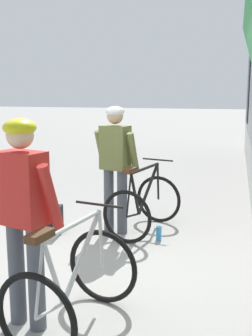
# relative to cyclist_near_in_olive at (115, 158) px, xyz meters

# --- Properties ---
(ground_plane) EXTENTS (80.00, 80.00, 0.00)m
(ground_plane) POSITION_rel_cyclist_near_in_olive_xyz_m (0.18, -1.14, -1.05)
(ground_plane) COLOR #A09E99
(cyclist_near_in_olive) EXTENTS (0.66, 0.42, 1.76)m
(cyclist_near_in_olive) POSITION_rel_cyclist_near_in_olive_xyz_m (0.00, 0.00, 0.00)
(cyclist_near_in_olive) COLOR #4C515B
(cyclist_near_in_olive) RESTS_ON ground
(cyclist_far_in_red) EXTENTS (0.66, 0.42, 1.76)m
(cyclist_far_in_red) POSITION_rel_cyclist_near_in_olive_xyz_m (-0.06, -2.51, 0.00)
(cyclist_far_in_red) COLOR #4C515B
(cyclist_far_in_red) RESTS_ON ground
(bicycle_near_black) EXTENTS (0.94, 1.21, 0.99)m
(bicycle_near_black) POSITION_rel_cyclist_near_in_olive_xyz_m (0.38, 0.09, -0.65)
(bicycle_near_black) COLOR black
(bicycle_near_black) RESTS_ON ground
(bicycle_far_silver) EXTENTS (0.90, 1.18, 0.99)m
(bicycle_far_silver) POSITION_rel_cyclist_near_in_olive_xyz_m (0.34, -2.48, -0.65)
(bicycle_far_silver) COLOR black
(bicycle_far_silver) RESTS_ON ground
(backpack_on_platform) EXTENTS (0.31, 0.22, 0.40)m
(backpack_on_platform) POSITION_rel_cyclist_near_in_olive_xyz_m (-0.84, -0.29, -0.85)
(backpack_on_platform) COLOR black
(backpack_on_platform) RESTS_ON ground
(water_bottle_near_the_bikes) EXTENTS (0.07, 0.07, 0.19)m
(water_bottle_near_the_bikes) POSITION_rel_cyclist_near_in_olive_xyz_m (0.65, -0.19, -0.96)
(water_bottle_near_the_bikes) COLOR #338CCC
(water_bottle_near_the_bikes) RESTS_ON ground
(water_bottle_by_the_backpack) EXTENTS (0.07, 0.07, 0.19)m
(water_bottle_by_the_backpack) POSITION_rel_cyclist_near_in_olive_xyz_m (-0.94, -0.10, -0.96)
(water_bottle_by_the_backpack) COLOR red
(water_bottle_by_the_backpack) RESTS_ON ground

